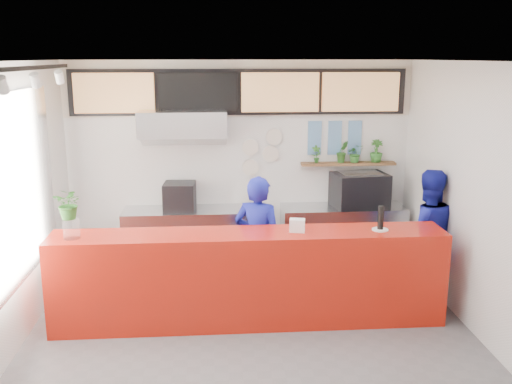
% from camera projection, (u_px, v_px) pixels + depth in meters
% --- Properties ---
extents(floor, '(5.00, 5.00, 0.00)m').
position_uv_depth(floor, '(252.00, 338.00, 6.33)').
color(floor, slate).
rests_on(floor, ground).
extents(ceiling, '(5.00, 5.00, 0.00)m').
position_uv_depth(ceiling, '(251.00, 61.00, 5.63)').
color(ceiling, silver).
extents(wall_back, '(5.00, 0.00, 5.00)m').
position_uv_depth(wall_back, '(240.00, 164.00, 8.40)').
color(wall_back, white).
rests_on(wall_back, ground).
extents(wall_left, '(0.00, 5.00, 5.00)m').
position_uv_depth(wall_left, '(7.00, 212.00, 5.80)').
color(wall_left, white).
rests_on(wall_left, ground).
extents(wall_right, '(0.00, 5.00, 5.00)m').
position_uv_depth(wall_right, '(482.00, 203.00, 6.16)').
color(wall_right, white).
rests_on(wall_right, ground).
extents(service_counter, '(4.50, 0.60, 1.10)m').
position_uv_depth(service_counter, '(249.00, 278.00, 6.59)').
color(service_counter, red).
rests_on(service_counter, ground).
extents(cream_band, '(5.00, 0.02, 0.80)m').
position_uv_depth(cream_band, '(240.00, 88.00, 8.14)').
color(cream_band, beige).
rests_on(cream_band, wall_back).
extents(prep_bench, '(1.80, 0.60, 0.90)m').
position_uv_depth(prep_bench, '(187.00, 239.00, 8.30)').
color(prep_bench, '#B2B5BA').
rests_on(prep_bench, ground).
extents(panini_oven, '(0.46, 0.46, 0.39)m').
position_uv_depth(panini_oven, '(180.00, 196.00, 8.14)').
color(panini_oven, black).
rests_on(panini_oven, prep_bench).
extents(extraction_hood, '(1.20, 0.70, 0.35)m').
position_uv_depth(extraction_hood, '(183.00, 123.00, 7.86)').
color(extraction_hood, '#B2B5BA').
rests_on(extraction_hood, ceiling).
extents(hood_lip, '(1.20, 0.69, 0.31)m').
position_uv_depth(hood_lip, '(183.00, 137.00, 7.90)').
color(hood_lip, '#B2B5BA').
rests_on(hood_lip, ceiling).
extents(right_bench, '(1.80, 0.60, 0.90)m').
position_uv_depth(right_bench, '(342.00, 236.00, 8.47)').
color(right_bench, '#B2B5BA').
rests_on(right_bench, ground).
extents(espresso_machine, '(0.84, 0.65, 0.49)m').
position_uv_depth(espresso_machine, '(359.00, 190.00, 8.32)').
color(espresso_machine, black).
rests_on(espresso_machine, right_bench).
extents(espresso_tray, '(0.61, 0.45, 0.05)m').
position_uv_depth(espresso_tray, '(360.00, 174.00, 8.27)').
color(espresso_tray, silver).
rests_on(espresso_tray, espresso_machine).
extents(herb_shelf, '(1.40, 0.18, 0.04)m').
position_uv_depth(herb_shelf, '(348.00, 164.00, 8.42)').
color(herb_shelf, brown).
rests_on(herb_shelf, wall_back).
extents(menu_board_far_left, '(1.10, 0.10, 0.55)m').
position_uv_depth(menu_board_far_left, '(114.00, 93.00, 7.92)').
color(menu_board_far_left, tan).
rests_on(menu_board_far_left, wall_back).
extents(menu_board_mid_left, '(1.10, 0.10, 0.55)m').
position_uv_depth(menu_board_mid_left, '(198.00, 93.00, 8.00)').
color(menu_board_mid_left, black).
rests_on(menu_board_mid_left, wall_back).
extents(menu_board_mid_right, '(1.10, 0.10, 0.55)m').
position_uv_depth(menu_board_mid_right, '(280.00, 92.00, 8.09)').
color(menu_board_mid_right, tan).
rests_on(menu_board_mid_right, wall_back).
extents(menu_board_far_right, '(1.10, 0.10, 0.55)m').
position_uv_depth(menu_board_far_right, '(360.00, 92.00, 8.17)').
color(menu_board_far_right, tan).
rests_on(menu_board_far_right, wall_back).
extents(soffit, '(4.80, 0.04, 0.65)m').
position_uv_depth(soffit, '(240.00, 92.00, 8.12)').
color(soffit, black).
rests_on(soffit, wall_back).
extents(window_pane, '(0.04, 2.20, 1.90)m').
position_uv_depth(window_pane, '(18.00, 187.00, 6.04)').
color(window_pane, silver).
rests_on(window_pane, wall_left).
extents(window_frame, '(0.03, 2.30, 2.00)m').
position_uv_depth(window_frame, '(20.00, 187.00, 6.04)').
color(window_frame, '#B2B5BA').
rests_on(window_frame, wall_left).
extents(track_rail, '(0.05, 2.40, 0.04)m').
position_uv_depth(track_rail, '(34.00, 68.00, 5.49)').
color(track_rail, black).
rests_on(track_rail, ceiling).
extents(dec_plate_a, '(0.24, 0.03, 0.24)m').
position_uv_depth(dec_plate_a, '(250.00, 147.00, 8.33)').
color(dec_plate_a, silver).
rests_on(dec_plate_a, wall_back).
extents(dec_plate_b, '(0.24, 0.03, 0.24)m').
position_uv_depth(dec_plate_b, '(271.00, 154.00, 8.37)').
color(dec_plate_b, silver).
rests_on(dec_plate_b, wall_back).
extents(dec_plate_c, '(0.24, 0.03, 0.24)m').
position_uv_depth(dec_plate_c, '(250.00, 167.00, 8.40)').
color(dec_plate_c, silver).
rests_on(dec_plate_c, wall_back).
extents(dec_plate_d, '(0.24, 0.03, 0.24)m').
position_uv_depth(dec_plate_d, '(274.00, 137.00, 8.32)').
color(dec_plate_d, silver).
rests_on(dec_plate_d, wall_back).
extents(photo_frame_a, '(0.20, 0.02, 0.25)m').
position_uv_depth(photo_frame_a, '(315.00, 130.00, 8.35)').
color(photo_frame_a, '#598CBF').
rests_on(photo_frame_a, wall_back).
extents(photo_frame_b, '(0.20, 0.02, 0.25)m').
position_uv_depth(photo_frame_b, '(335.00, 129.00, 8.37)').
color(photo_frame_b, '#598CBF').
rests_on(photo_frame_b, wall_back).
extents(photo_frame_c, '(0.20, 0.02, 0.25)m').
position_uv_depth(photo_frame_c, '(355.00, 129.00, 8.39)').
color(photo_frame_c, '#598CBF').
rests_on(photo_frame_c, wall_back).
extents(photo_frame_d, '(0.20, 0.02, 0.25)m').
position_uv_depth(photo_frame_d, '(314.00, 146.00, 8.41)').
color(photo_frame_d, '#598CBF').
rests_on(photo_frame_d, wall_back).
extents(photo_frame_e, '(0.20, 0.02, 0.25)m').
position_uv_depth(photo_frame_e, '(334.00, 146.00, 8.43)').
color(photo_frame_e, '#598CBF').
rests_on(photo_frame_e, wall_back).
extents(photo_frame_f, '(0.20, 0.02, 0.25)m').
position_uv_depth(photo_frame_f, '(354.00, 146.00, 8.45)').
color(photo_frame_f, '#598CBF').
rests_on(photo_frame_f, wall_back).
extents(staff_center, '(0.71, 0.61, 1.66)m').
position_uv_depth(staff_center, '(258.00, 242.00, 6.98)').
color(staff_center, '#151C95').
rests_on(staff_center, ground).
extents(staff_right, '(0.85, 0.68, 1.68)m').
position_uv_depth(staff_right, '(426.00, 234.00, 7.25)').
color(staff_right, '#151C95').
rests_on(staff_right, ground).
extents(herb_a, '(0.15, 0.11, 0.26)m').
position_uv_depth(herb_a, '(316.00, 154.00, 8.35)').
color(herb_a, '#2E6D26').
rests_on(herb_a, herb_shelf).
extents(herb_b, '(0.20, 0.18, 0.32)m').
position_uv_depth(herb_b, '(342.00, 152.00, 8.38)').
color(herb_b, '#2E6D26').
rests_on(herb_b, herb_shelf).
extents(herb_c, '(0.25, 0.22, 0.26)m').
position_uv_depth(herb_c, '(355.00, 153.00, 8.40)').
color(herb_c, '#2E6D26').
rests_on(herb_c, herb_shelf).
extents(herb_d, '(0.20, 0.18, 0.33)m').
position_uv_depth(herb_d, '(376.00, 151.00, 8.41)').
color(herb_d, '#2E6D26').
rests_on(herb_d, herb_shelf).
extents(glass_vase, '(0.22, 0.22, 0.22)m').
position_uv_depth(glass_vase, '(71.00, 229.00, 6.23)').
color(glass_vase, white).
rests_on(glass_vase, service_counter).
extents(basil_vase, '(0.37, 0.34, 0.35)m').
position_uv_depth(basil_vase, '(69.00, 204.00, 6.16)').
color(basil_vase, '#2E6D26').
rests_on(basil_vase, glass_vase).
extents(napkin_holder, '(0.19, 0.14, 0.15)m').
position_uv_depth(napkin_holder, '(297.00, 225.00, 6.47)').
color(napkin_holder, white).
rests_on(napkin_holder, service_counter).
extents(white_plate, '(0.23, 0.23, 0.01)m').
position_uv_depth(white_plate, '(380.00, 230.00, 6.55)').
color(white_plate, white).
rests_on(white_plate, service_counter).
extents(pepper_mill, '(0.09, 0.09, 0.27)m').
position_uv_depth(pepper_mill, '(381.00, 217.00, 6.51)').
color(pepper_mill, black).
rests_on(pepper_mill, white_plate).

